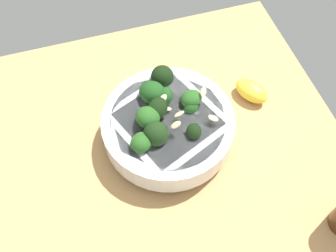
% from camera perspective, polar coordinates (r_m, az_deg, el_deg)
% --- Properties ---
extents(ground_plane, '(0.64, 0.64, 0.04)m').
position_cam_1_polar(ground_plane, '(0.70, 0.18, -4.75)').
color(ground_plane, tan).
extents(bowl_of_broccoli, '(0.23, 0.23, 0.11)m').
position_cam_1_polar(bowl_of_broccoli, '(0.66, -0.18, 0.33)').
color(bowl_of_broccoli, white).
rests_on(bowl_of_broccoli, ground_plane).
extents(lemon_wedge, '(0.07, 0.08, 0.04)m').
position_cam_1_polar(lemon_wedge, '(0.75, 12.37, 5.17)').
color(lemon_wedge, yellow).
rests_on(lemon_wedge, ground_plane).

